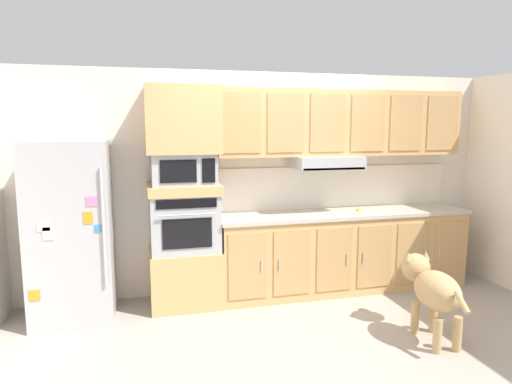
{
  "coord_description": "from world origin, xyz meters",
  "views": [
    {
      "loc": [
        -1.38,
        -3.93,
        1.89
      ],
      "look_at": [
        -0.31,
        0.24,
        1.26
      ],
      "focal_mm": 31.6,
      "sensor_mm": 36.0,
      "label": 1
    }
  ],
  "objects_px": {
    "microwave": "(183,169)",
    "screwdriver": "(359,210)",
    "built_in_oven": "(184,222)",
    "dog": "(432,287)",
    "refrigerator": "(71,231)"
  },
  "relations": [
    {
      "from": "refrigerator",
      "to": "screwdriver",
      "type": "relative_size",
      "value": 10.49
    },
    {
      "from": "built_in_oven",
      "to": "microwave",
      "type": "bearing_deg",
      "value": -0.77
    },
    {
      "from": "screwdriver",
      "to": "dog",
      "type": "distance_m",
      "value": 1.43
    },
    {
      "from": "built_in_oven",
      "to": "screwdriver",
      "type": "relative_size",
      "value": 4.17
    },
    {
      "from": "microwave",
      "to": "screwdriver",
      "type": "relative_size",
      "value": 3.84
    },
    {
      "from": "built_in_oven",
      "to": "dog",
      "type": "xyz_separation_m",
      "value": [
        2.06,
        -1.34,
        -0.43
      ]
    },
    {
      "from": "refrigerator",
      "to": "microwave",
      "type": "bearing_deg",
      "value": 3.5
    },
    {
      "from": "refrigerator",
      "to": "built_in_oven",
      "type": "height_order",
      "value": "refrigerator"
    },
    {
      "from": "refrigerator",
      "to": "screwdriver",
      "type": "xyz_separation_m",
      "value": [
        3.12,
        0.08,
        0.05
      ]
    },
    {
      "from": "microwave",
      "to": "screwdriver",
      "type": "xyz_separation_m",
      "value": [
        2.02,
        0.01,
        -0.53
      ]
    },
    {
      "from": "microwave",
      "to": "screwdriver",
      "type": "bearing_deg",
      "value": 0.21
    },
    {
      "from": "built_in_oven",
      "to": "microwave",
      "type": "height_order",
      "value": "microwave"
    },
    {
      "from": "microwave",
      "to": "built_in_oven",
      "type": "bearing_deg",
      "value": 179.23
    },
    {
      "from": "refrigerator",
      "to": "microwave",
      "type": "xyz_separation_m",
      "value": [
        1.11,
        0.07,
        0.58
      ]
    },
    {
      "from": "screwdriver",
      "to": "microwave",
      "type": "bearing_deg",
      "value": -179.79
    }
  ]
}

